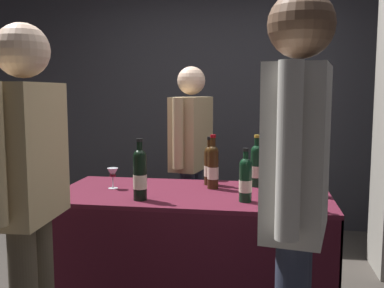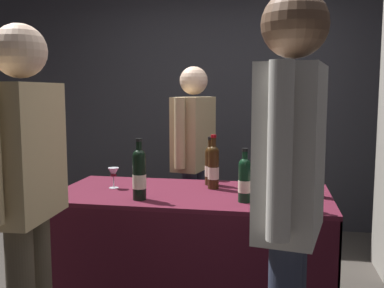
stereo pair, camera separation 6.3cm
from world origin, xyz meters
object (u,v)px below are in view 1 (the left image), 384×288
(featured_wine_bottle, at_px, (293,182))
(taster_foreground_right, at_px, (297,184))
(tasting_table, at_px, (192,230))
(display_bottle_0, at_px, (256,165))
(vendor_presenter, at_px, (191,148))
(wine_glass_near_vendor, at_px, (113,173))

(featured_wine_bottle, relative_size, taster_foreground_right, 0.19)
(featured_wine_bottle, xyz_separation_m, taster_foreground_right, (-0.03, -0.69, 0.13))
(tasting_table, height_order, taster_foreground_right, taster_foreground_right)
(tasting_table, xyz_separation_m, display_bottle_0, (0.39, 0.24, 0.39))
(display_bottle_0, xyz_separation_m, taster_foreground_right, (0.17, -1.21, 0.13))
(display_bottle_0, relative_size, taster_foreground_right, 0.19)
(vendor_presenter, bearing_deg, display_bottle_0, 54.51)
(featured_wine_bottle, bearing_deg, tasting_table, 154.42)
(display_bottle_0, bearing_deg, taster_foreground_right, -82.16)
(featured_wine_bottle, distance_m, wine_glass_near_vendor, 1.15)
(display_bottle_0, distance_m, taster_foreground_right, 1.23)
(tasting_table, height_order, vendor_presenter, vendor_presenter)
(tasting_table, distance_m, vendor_presenter, 0.91)
(display_bottle_0, bearing_deg, featured_wine_bottle, -68.72)
(featured_wine_bottle, distance_m, display_bottle_0, 0.55)
(wine_glass_near_vendor, xyz_separation_m, vendor_presenter, (0.38, 0.77, 0.07))
(tasting_table, bearing_deg, wine_glass_near_vendor, 177.34)
(tasting_table, relative_size, vendor_presenter, 1.04)
(wine_glass_near_vendor, bearing_deg, tasting_table, -2.66)
(vendor_presenter, height_order, taster_foreground_right, taster_foreground_right)
(wine_glass_near_vendor, relative_size, taster_foreground_right, 0.07)
(wine_glass_near_vendor, bearing_deg, vendor_presenter, 63.60)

